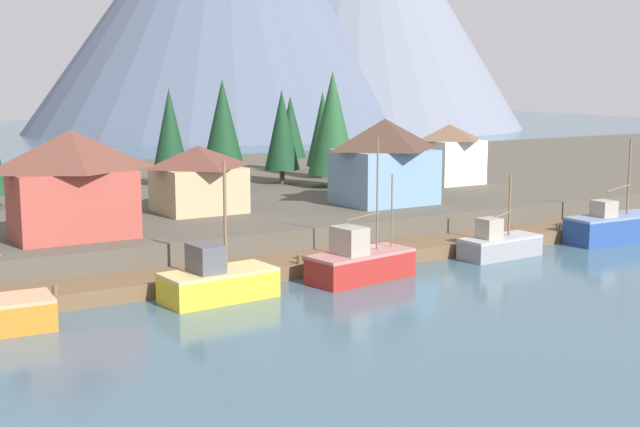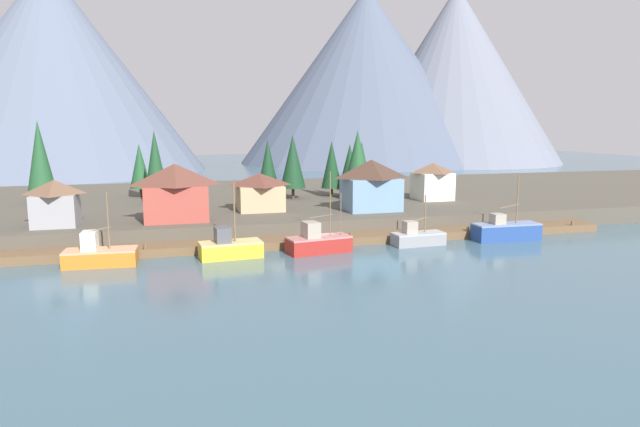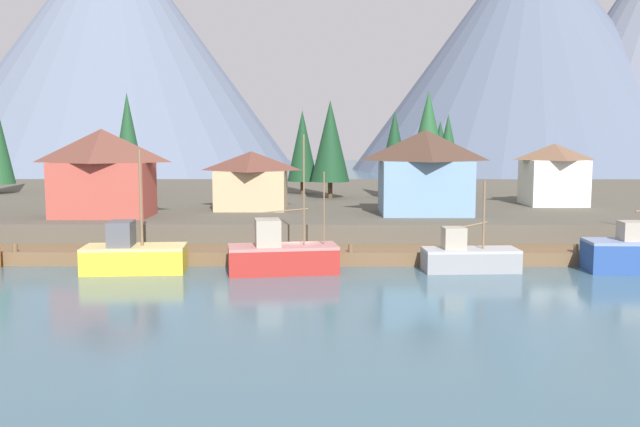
{
  "view_description": "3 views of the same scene",
  "coord_description": "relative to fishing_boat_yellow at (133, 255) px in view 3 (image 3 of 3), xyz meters",
  "views": [
    {
      "loc": [
        -31.67,
        -48.49,
        13.4
      ],
      "look_at": [
        -1.47,
        1.74,
        3.97
      ],
      "focal_mm": 48.43,
      "sensor_mm": 36.0,
      "label": 1
    },
    {
      "loc": [
        -17.3,
        -63.11,
        14.65
      ],
      "look_at": [
        1.09,
        3.77,
        3.58
      ],
      "focal_mm": 31.29,
      "sensor_mm": 36.0,
      "label": 2
    },
    {
      "loc": [
        2.12,
        -49.19,
        9.28
      ],
      "look_at": [
        1.79,
        3.27,
        3.44
      ],
      "focal_mm": 39.45,
      "sensor_mm": 36.0,
      "label": 3
    }
  ],
  "objects": [
    {
      "name": "fishing_boat_grey",
      "position": [
        22.97,
        0.42,
        -0.2
      ],
      "size": [
        6.58,
        2.88,
        6.21
      ],
      "rotation": [
        0.0,
        0.0,
        0.06
      ],
      "color": "gray",
      "rests_on": "ground_plane"
    },
    {
      "name": "shoreline_bank",
      "position": [
        10.95,
        34.0,
        0.08
      ],
      "size": [
        400.0,
        56.0,
        2.5
      ],
      "primitive_type": "cube",
      "color": "#4C473D",
      "rests_on": "ground_plane"
    },
    {
      "name": "conifer_near_left",
      "position": [
        26.97,
        32.29,
        6.54
      ],
      "size": [
        3.5,
        3.5,
        9.18
      ],
      "color": "#4C3823",
      "rests_on": "shoreline_bank"
    },
    {
      "name": "conifer_centre",
      "position": [
        10.52,
        34.29,
        6.9
      ],
      "size": [
        3.51,
        3.51,
        9.67
      ],
      "color": "#4C3823",
      "rests_on": "shoreline_bank"
    },
    {
      "name": "conifer_near_right",
      "position": [
        -8.06,
        28.44,
        7.56
      ],
      "size": [
        3.69,
        3.69,
        11.35
      ],
      "color": "#4C3823",
      "rests_on": "shoreline_bank"
    },
    {
      "name": "conifer_mid_right",
      "position": [
        23.64,
        24.93,
        7.63
      ],
      "size": [
        4.83,
        4.83,
        11.31
      ],
      "color": "#4C3823",
      "rests_on": "shoreline_bank"
    },
    {
      "name": "conifer_back_right",
      "position": [
        -10.77,
        37.62,
        6.56
      ],
      "size": [
        3.5,
        3.5,
        8.98
      ],
      "color": "#4C3823",
      "rests_on": "shoreline_bank"
    },
    {
      "name": "house_white",
      "position": [
        35.48,
        21.6,
        4.38
      ],
      "size": [
        5.73,
        5.76,
        5.99
      ],
      "color": "silver",
      "rests_on": "shoreline_bank"
    },
    {
      "name": "house_blue",
      "position": [
        21.73,
        13.46,
        5.04
      ],
      "size": [
        7.95,
        6.48,
        7.26
      ],
      "color": "#6689A8",
      "rests_on": "shoreline_bank"
    },
    {
      "name": "conifer_mid_left",
      "position": [
        13.68,
        28.65,
        7.51
      ],
      "size": [
        4.16,
        4.16,
        10.55
      ],
      "color": "#4C3823",
      "rests_on": "shoreline_bank"
    },
    {
      "name": "house_red",
      "position": [
        -5.42,
        11.15,
        5.08
      ],
      "size": [
        8.24,
        5.08,
        7.32
      ],
      "color": "#9E4238",
      "rests_on": "shoreline_bank"
    },
    {
      "name": "fishing_boat_yellow",
      "position": [
        0.0,
        0.0,
        0.0
      ],
      "size": [
        7.05,
        3.66,
        8.36
      ],
      "rotation": [
        0.0,
        0.0,
        0.08
      ],
      "color": "gold",
      "rests_on": "ground_plane"
    },
    {
      "name": "dock",
      "position": [
        10.95,
        3.99,
        -0.67
      ],
      "size": [
        80.0,
        4.0,
        1.6
      ],
      "color": "brown",
      "rests_on": "ground_plane"
    },
    {
      "name": "ground_plane",
      "position": [
        10.95,
        22.0,
        -1.67
      ],
      "size": [
        400.0,
        400.0,
        1.0
      ],
      "primitive_type": "cube",
      "color": "#3D5B6B"
    },
    {
      "name": "conifer_back_left",
      "position": [
        27.34,
        40.03,
        6.35
      ],
      "size": [
        3.5,
        3.5,
        8.54
      ],
      "color": "#4C3823",
      "rests_on": "shoreline_bank"
    },
    {
      "name": "mountain_west_peak",
      "position": [
        -39.33,
        131.09,
        30.2
      ],
      "size": [
        90.98,
        90.98,
        62.74
      ],
      "primitive_type": "cone",
      "color": "slate",
      "rests_on": "ground_plane"
    },
    {
      "name": "conifer_far_right",
      "position": [
        20.7,
        29.84,
        6.79
      ],
      "size": [
        3.54,
        3.54,
        9.48
      ],
      "color": "#4C3823",
      "rests_on": "shoreline_bank"
    },
    {
      "name": "house_tan",
      "position": [
        6.34,
        17.5,
        4.06
      ],
      "size": [
        6.62,
        6.27,
        5.33
      ],
      "color": "tan",
      "rests_on": "shoreline_bank"
    },
    {
      "name": "mountain_central_peak",
      "position": [
        69.2,
        147.27,
        31.99
      ],
      "size": [
        96.89,
        96.89,
        66.31
      ],
      "primitive_type": "cone",
      "color": "#4C566B",
      "rests_on": "ground_plane"
    },
    {
      "name": "fishing_boat_red",
      "position": [
        10.12,
        -0.22,
        0.04
      ],
      "size": [
        7.72,
        4.06,
        9.34
      ],
      "rotation": [
        0.0,
        0.0,
        0.16
      ],
      "color": "maroon",
      "rests_on": "ground_plane"
    }
  ]
}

